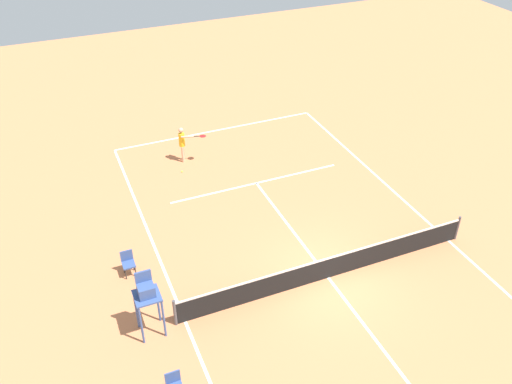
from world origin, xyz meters
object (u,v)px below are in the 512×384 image
object	(u,v)px
umpire_chair	(147,295)
tennis_ball	(182,172)
player_serving	(183,141)
courtside_chair_mid	(128,262)

from	to	relation	value
umpire_chair	tennis_ball	bearing A→B (deg)	-112.17
player_serving	tennis_ball	distance (m)	1.45
tennis_ball	umpire_chair	size ratio (longest dim) A/B	0.03
player_serving	umpire_chair	bearing A→B (deg)	-4.37
player_serving	umpire_chair	size ratio (longest dim) A/B	0.73
courtside_chair_mid	umpire_chair	bearing A→B (deg)	91.84
tennis_ball	umpire_chair	bearing A→B (deg)	67.83
tennis_ball	umpire_chair	world-z (taller)	umpire_chair
player_serving	tennis_ball	size ratio (longest dim) A/B	25.96
tennis_ball	courtside_chair_mid	distance (m)	6.89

